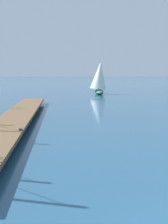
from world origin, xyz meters
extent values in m
cube|color=brown|center=(-5.07, 13.40, 0.37)|extent=(2.71, 21.50, 0.16)
cylinder|color=brown|center=(-5.07, 13.40, 0.15)|extent=(0.36, 0.36, 0.29)
cylinder|color=brown|center=(-4.84, 18.76, 0.15)|extent=(0.36, 0.36, 0.29)
cylinder|color=brown|center=(-4.61, 24.11, 0.15)|extent=(0.36, 0.36, 0.29)
cube|color=#333338|center=(-4.45, 9.09, 0.49)|extent=(0.13, 0.20, 0.08)
ellipsoid|color=#337556|center=(3.30, 34.84, 0.30)|extent=(1.48, 4.21, 0.60)
cylinder|color=#B2ADA3|center=(3.31, 34.94, 2.66)|extent=(0.08, 0.08, 4.13)
cone|color=silver|center=(3.28, 34.59, 2.46)|extent=(2.60, 2.28, 3.70)
camera|label=1|loc=(-3.28, -2.97, 2.81)|focal=46.94mm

